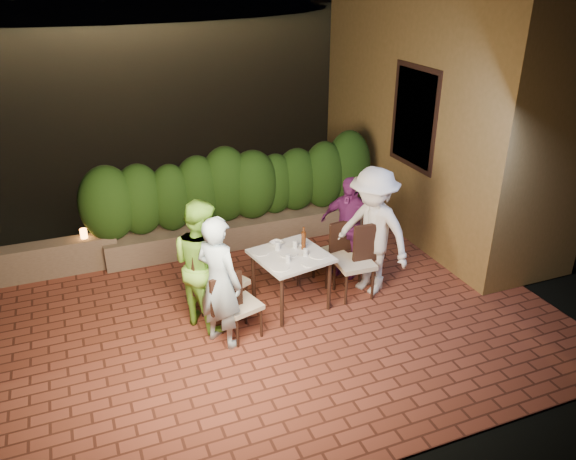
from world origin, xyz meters
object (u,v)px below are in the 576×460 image
chair_left_back (223,280)px  diner_purple (348,227)px  chair_left_front (241,304)px  diner_green (202,263)px  diner_blue (219,282)px  diner_white (372,232)px  chair_right_back (331,253)px  parapet_lamp (84,234)px  bowl (277,243)px  chair_right_front (354,261)px  beer_bottle (304,238)px  dining_table (291,280)px

chair_left_back → diner_purple: size_ratio=0.70×
chair_left_front → diner_green: 0.68m
chair_left_back → diner_blue: diner_blue is taller
diner_white → diner_purple: (-0.08, 0.53, -0.14)m
chair_right_back → chair_left_back: bearing=3.4°
chair_left_front → parapet_lamp: size_ratio=6.42×
bowl → parapet_lamp: (-2.35, 1.71, -0.20)m
chair_left_front → chair_right_front: chair_right_front is taller
chair_left_front → chair_right_front: bearing=-4.7°
bowl → parapet_lamp: bearing=144.0°
diner_white → diner_green: bearing=-117.1°
diner_blue → beer_bottle: bearing=-101.4°
diner_blue → chair_right_back: bearing=-99.5°
diner_green → diner_blue: bearing=161.2°
chair_left_front → chair_right_back: 1.75m
dining_table → chair_left_front: 0.91m
dining_table → beer_bottle: beer_bottle is taller
diner_white → bowl: bearing=-131.5°
chair_left_back → chair_right_front: chair_left_back is taller
chair_right_back → parapet_lamp: (-3.17, 1.65, 0.13)m
chair_left_front → diner_white: 2.04m
chair_right_back → diner_blue: size_ratio=0.54×
bowl → diner_green: 1.10m
chair_left_front → bowl: bearing=29.1°
beer_bottle → diner_blue: size_ratio=0.19×
diner_white → parapet_lamp: size_ratio=12.68×
diner_purple → diner_white: bearing=-24.9°
dining_table → parapet_lamp: 3.16m
dining_table → diner_green: diner_green is taller
dining_table → bowl: size_ratio=5.16×
bowl → diner_purple: size_ratio=0.11×
chair_left_back → bowl: bearing=-7.9°
chair_left_back → parapet_lamp: (-1.53, 1.96, 0.05)m
bowl → diner_blue: 1.25m
chair_right_front → parapet_lamp: 3.91m
chair_right_back → parapet_lamp: chair_right_back is taller
chair_right_back → diner_green: (-1.89, -0.33, 0.38)m
chair_left_front → dining_table: bearing=11.2°
chair_left_back → diner_white: size_ratio=0.59×
chair_right_front → diner_blue: bearing=12.9°
dining_table → diner_green: size_ratio=0.52×
chair_left_back → diner_blue: 0.62m
diner_white → diner_purple: diner_white is taller
diner_blue → diner_purple: bearing=-100.3°
dining_table → chair_right_front: size_ratio=0.85×
diner_blue → diner_green: size_ratio=0.99×
chair_right_back → diner_white: size_ratio=0.50×
bowl → diner_blue: size_ratio=0.10×
parapet_lamp → diner_green: bearing=-57.2°
chair_right_back → parapet_lamp: 3.58m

